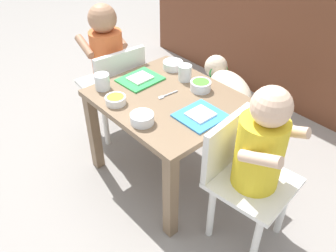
{
  "coord_description": "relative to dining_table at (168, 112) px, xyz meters",
  "views": [
    {
      "loc": [
        0.95,
        -0.85,
        1.24
      ],
      "look_at": [
        0.0,
        0.0,
        0.28
      ],
      "focal_mm": 38.42,
      "sensor_mm": 36.0,
      "label": 1
    }
  ],
  "objects": [
    {
      "name": "veggie_bowl_near",
      "position": [
        0.07,
        -0.19,
        0.1
      ],
      "size": [
        0.09,
        0.09,
        0.04
      ],
      "color": "white",
      "rests_on": "dining_table"
    },
    {
      "name": "seated_child_left",
      "position": [
        -0.46,
        0.01,
        0.08
      ],
      "size": [
        0.31,
        0.31,
        0.7
      ],
      "color": "white",
      "rests_on": "ground"
    },
    {
      "name": "cereal_bowl_left_side",
      "position": [
        -0.11,
        -0.19,
        0.09
      ],
      "size": [
        0.09,
        0.09,
        0.03
      ],
      "color": "white",
      "rests_on": "dining_table"
    },
    {
      "name": "dog",
      "position": [
        -0.11,
        0.54,
        -0.14
      ],
      "size": [
        0.46,
        0.32,
        0.33
      ],
      "color": "beige",
      "rests_on": "ground"
    },
    {
      "name": "food_tray_left",
      "position": [
        -0.19,
        0.0,
        0.08
      ],
      "size": [
        0.16,
        0.19,
        0.02
      ],
      "color": "green",
      "rests_on": "dining_table"
    },
    {
      "name": "spoon_by_left_tray",
      "position": [
        -0.01,
        -0.0,
        0.08
      ],
      "size": [
        0.02,
        0.1,
        0.01
      ],
      "color": "silver",
      "rests_on": "dining_table"
    },
    {
      "name": "ground_plane",
      "position": [
        0.0,
        0.0,
        -0.36
      ],
      "size": [
        7.0,
        7.0,
        0.0
      ],
      "primitive_type": "plane",
      "color": "gray"
    },
    {
      "name": "seated_child_right",
      "position": [
        0.46,
        -0.0,
        0.07
      ],
      "size": [
        0.31,
        0.31,
        0.69
      ],
      "color": "white",
      "rests_on": "ground"
    },
    {
      "name": "veggie_bowl_far",
      "position": [
        -0.17,
        0.19,
        0.1
      ],
      "size": [
        0.1,
        0.1,
        0.04
      ],
      "color": "white",
      "rests_on": "dining_table"
    },
    {
      "name": "water_cup_left",
      "position": [
        -0.06,
        0.15,
        0.11
      ],
      "size": [
        0.06,
        0.06,
        0.07
      ],
      "color": "white",
      "rests_on": "dining_table"
    },
    {
      "name": "kitchen_cabinet_back",
      "position": [
        0.0,
        1.08,
        0.13
      ],
      "size": [
        2.26,
        0.32,
        0.97
      ],
      "primitive_type": "cube",
      "color": "brown",
      "rests_on": "ground"
    },
    {
      "name": "dining_table",
      "position": [
        0.0,
        0.0,
        0.0
      ],
      "size": [
        0.6,
        0.51,
        0.43
      ],
      "color": "#7A6047",
      "rests_on": "ground"
    },
    {
      "name": "food_tray_right",
      "position": [
        0.19,
        0.0,
        0.08
      ],
      "size": [
        0.16,
        0.17,
        0.02
      ],
      "color": "#388CD8",
      "rests_on": "dining_table"
    },
    {
      "name": "cereal_bowl_right_side",
      "position": [
        0.05,
        0.14,
        0.1
      ],
      "size": [
        0.09,
        0.09,
        0.04
      ],
      "color": "white",
      "rests_on": "dining_table"
    },
    {
      "name": "water_cup_right",
      "position": [
        -0.24,
        -0.17,
        0.11
      ],
      "size": [
        0.07,
        0.07,
        0.07
      ],
      "color": "white",
      "rests_on": "dining_table"
    }
  ]
}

